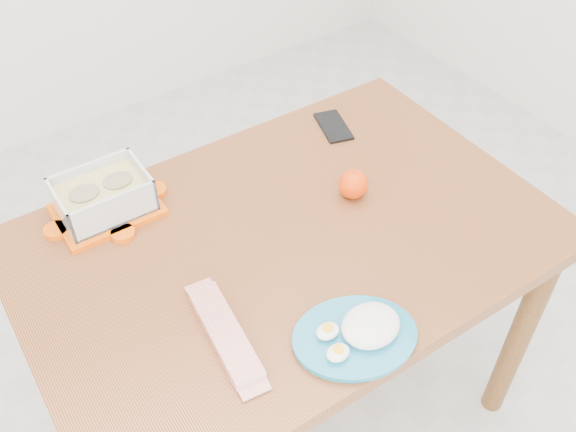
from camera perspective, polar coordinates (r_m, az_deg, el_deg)
ground at (r=2.06m, az=1.91°, el=-15.53°), size 3.50×3.50×0.00m
dining_table at (r=1.50m, az=0.00°, el=-4.43°), size 1.20×0.82×0.75m
food_container at (r=1.51m, az=-16.06°, el=1.67°), size 0.24×0.18×0.10m
orange_fruit at (r=1.51m, az=5.83°, el=2.82°), size 0.07×0.07×0.07m
rice_plate at (r=1.24m, az=6.43°, el=-10.18°), size 0.31×0.31×0.06m
candy_bar at (r=1.25m, az=-5.62°, el=-10.31°), size 0.09×0.25×0.02m
smartphone at (r=1.73m, az=4.06°, el=7.96°), size 0.11×0.15×0.01m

